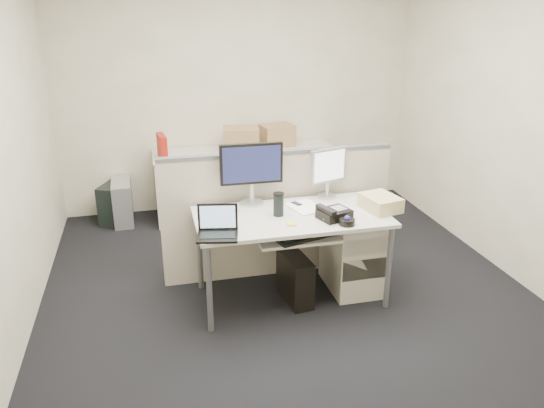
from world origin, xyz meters
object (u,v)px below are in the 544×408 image
object	(u,v)px
laptop	(217,223)
desk_phone	(334,214)
desk	(291,223)
monitor_main	(251,174)

from	to	relation	value
laptop	desk_phone	distance (m)	0.93
desk	monitor_main	bearing A→B (deg)	128.00
laptop	desk_phone	bearing A→B (deg)	19.78
monitor_main	laptop	bearing A→B (deg)	-120.57
monitor_main	laptop	size ratio (longest dim) A/B	1.78
desk	monitor_main	xyz separation A→B (m)	(-0.25, 0.32, 0.32)
desk	laptop	world-z (taller)	laptop
desk_phone	monitor_main	bearing A→B (deg)	122.30
desk	laptop	bearing A→B (deg)	-155.70
desk	laptop	size ratio (longest dim) A/B	5.24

